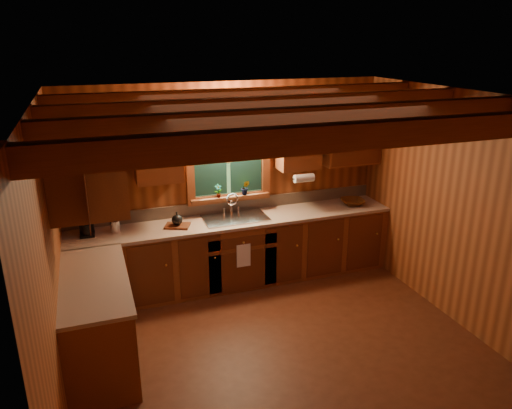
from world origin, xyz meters
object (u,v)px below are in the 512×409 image
Objects in this scene: coffee_maker at (86,223)px; wicker_basket at (352,202)px; sink at (235,221)px; cutting_board at (177,226)px.

coffee_maker is 3.51m from wicker_basket.
wicker_basket is (1.69, -0.04, 0.08)m from sink.
cutting_board is at bearing -2.73° from coffee_maker.
coffee_maker is 1.00× the size of cutting_board.
sink reaches higher than wicker_basket.
wicker_basket is (3.50, -0.10, -0.10)m from coffee_maker.
cutting_board is 2.45m from wicker_basket.
sink is at bearing 26.20° from cutting_board.
cutting_board is at bearing -176.64° from sink.
wicker_basket is at bearing -1.25° from sink.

